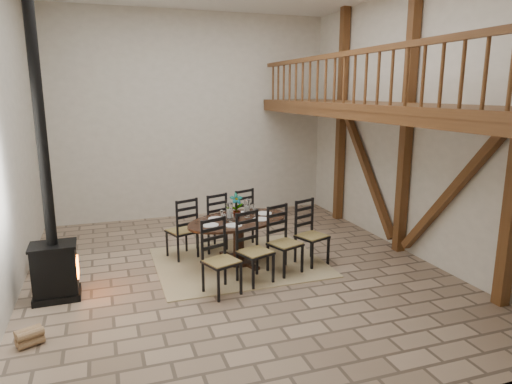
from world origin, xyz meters
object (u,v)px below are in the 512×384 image
object	(u,v)px
dining_table	(242,242)
log_basket	(53,261)
wood_stove	(51,229)
log_stack	(30,337)

from	to	relation	value
dining_table	log_basket	distance (m)	3.35
dining_table	log_basket	size ratio (longest dim) A/B	5.08
wood_stove	log_basket	world-z (taller)	wood_stove
log_stack	log_basket	bearing A→B (deg)	88.44
dining_table	wood_stove	size ratio (longest dim) A/B	0.57
log_basket	wood_stove	bearing A→B (deg)	-82.61
log_stack	dining_table	bearing A→B (deg)	27.96
dining_table	wood_stove	world-z (taller)	wood_stove
dining_table	log_stack	xyz separation A→B (m)	(-3.33, -1.77, -0.32)
wood_stove	log_stack	world-z (taller)	wood_stove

